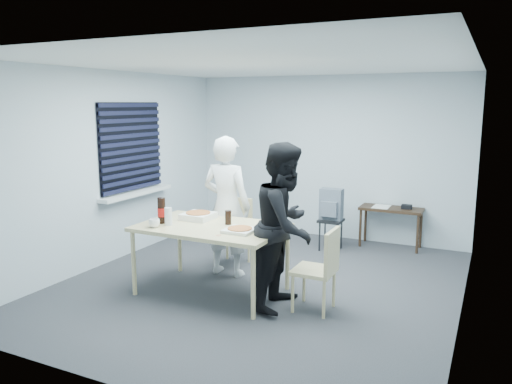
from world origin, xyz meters
The scene contains 19 objects.
room centered at (-2.20, 0.40, 1.44)m, with size 5.00×5.00×5.00m.
dining_table centered at (-0.40, -0.48, 0.73)m, with size 1.63×1.03×0.79m.
chair_far centered at (-0.67, 0.60, 0.51)m, with size 0.42×0.42×0.89m.
chair_right centered at (0.91, -0.44, 0.51)m, with size 0.42×0.42×0.89m.
person_white centered at (-0.54, 0.15, 0.89)m, with size 0.65×0.42×1.77m, color silver.
person_black centered at (0.51, -0.46, 0.89)m, with size 0.86×0.47×1.77m, color black.
side_table centered at (1.10, 2.28, 0.53)m, with size 0.92×0.41×0.61m.
stool centered at (0.33, 1.75, 0.36)m, with size 0.34×0.34×0.47m.
backpack centered at (0.33, 1.74, 0.69)m, with size 0.33×0.24×0.46m.
pizza_box_a centered at (-0.70, -0.27, 0.83)m, with size 0.34×0.34×0.09m.
pizza_box_b centered at (0.03, -0.58, 0.81)m, with size 0.31×0.31×0.04m.
mug_a centered at (-0.93, -0.83, 0.84)m, with size 0.12×0.12×0.10m, color white.
mug_b centered at (-0.35, -0.17, 0.84)m, with size 0.10×0.10×0.09m, color white.
cola_glass centered at (-0.25, -0.34, 0.87)m, with size 0.07×0.07×0.16m, color black.
soda_bottle centered at (-0.97, -0.63, 0.94)m, with size 0.09×0.09×0.30m.
plastic_cups centered at (-0.85, -0.67, 0.89)m, with size 0.08×0.08×0.20m, color silver.
rubber_band centered at (-0.10, -0.81, 0.79)m, with size 0.05×0.05×0.00m, color red.
papers centered at (0.95, 2.28, 0.62)m, with size 0.24×0.33×0.01m, color white.
black_box centered at (1.32, 2.29, 0.64)m, with size 0.15×0.10×0.06m, color black.
Camera 1 is at (2.45, -5.21, 2.17)m, focal length 35.00 mm.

